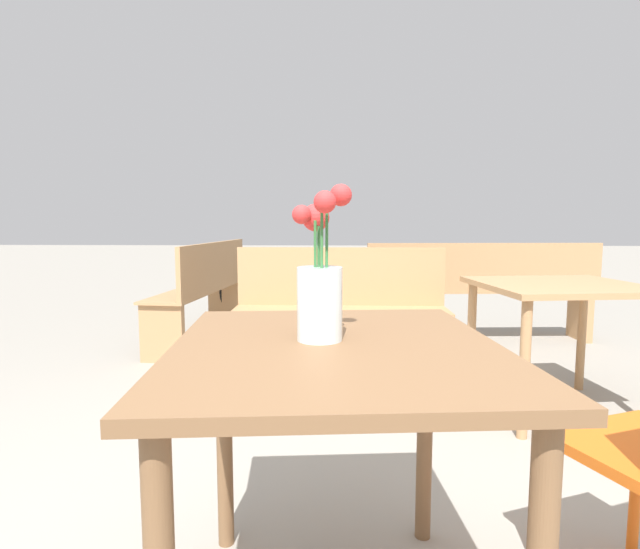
# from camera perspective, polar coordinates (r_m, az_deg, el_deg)

# --- Properties ---
(table_front) EXTENTS (0.83, 0.93, 0.74)m
(table_front) POSITION_cam_1_polar(r_m,az_deg,el_deg) (1.21, 1.87, -13.09)
(table_front) COLOR brown
(table_front) RESTS_ON ground_plane
(flower_vase) EXTENTS (0.14, 0.16, 0.37)m
(flower_vase) POSITION_cam_1_polar(r_m,az_deg,el_deg) (1.19, 0.02, -1.80)
(flower_vase) COLOR silver
(flower_vase) RESTS_ON table_front
(bench_near) EXTENTS (0.51, 1.58, 0.85)m
(bench_near) POSITION_cam_1_polar(r_m,az_deg,el_deg) (4.41, -12.92, -1.46)
(bench_near) COLOR tan
(bench_near) RESTS_ON ground_plane
(bench_middle) EXTENTS (1.96, 0.47, 0.85)m
(bench_middle) POSITION_cam_1_polar(r_m,az_deg,el_deg) (4.43, 17.86, -1.34)
(bench_middle) COLOR tan
(bench_middle) RESTS_ON ground_plane
(bench_far) EXTENTS (1.42, 0.36, 0.85)m
(bench_far) POSITION_cam_1_polar(r_m,az_deg,el_deg) (3.38, 2.37, -3.73)
(bench_far) COLOR tan
(bench_far) RESTS_ON ground_plane
(table_back) EXTENTS (0.90, 0.85, 0.70)m
(table_back) POSITION_cam_1_polar(r_m,az_deg,el_deg) (2.96, 25.68, -2.98)
(table_back) COLOR tan
(table_back) RESTS_ON ground_plane
(bicycle) EXTENTS (1.34, 0.82, 0.73)m
(bicycle) POSITION_cam_1_polar(r_m,az_deg,el_deg) (5.39, -3.57, -1.33)
(bicycle) COLOR black
(bicycle) RESTS_ON ground_plane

